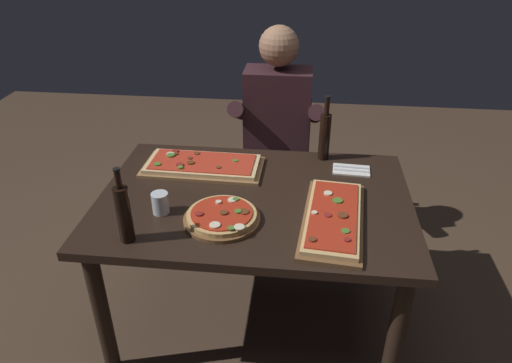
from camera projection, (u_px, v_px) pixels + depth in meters
The scene contains 11 objects.
ground_plane at pixel (255, 315), 2.49m from camera, with size 6.40×6.40×0.00m, color #4C3828.
dining_table at pixel (255, 214), 2.17m from camera, with size 1.40×0.96×0.74m.
pizza_rectangular_front at pixel (202, 165), 2.34m from camera, with size 0.60×0.29×0.05m.
pizza_rectangular_left at pixel (333, 217), 1.95m from camera, with size 0.30×0.60×0.05m.
pizza_round_far at pixel (222, 217), 1.95m from camera, with size 0.32×0.32×0.05m.
wine_bottle_dark at pixel (124, 213), 1.78m from camera, with size 0.06×0.06×0.32m.
oil_bottle_amber at pixel (325, 135), 2.38m from camera, with size 0.06×0.06×0.34m.
tumbler_near_camera at pixel (160, 204), 1.99m from camera, with size 0.07×0.07×0.09m.
napkin_cutlery_set at pixel (351, 170), 2.33m from camera, with size 0.19×0.12×0.01m.
diner_chair at pixel (277, 160), 2.98m from camera, with size 0.44×0.44×0.87m.
seated_diner at pixel (277, 130), 2.75m from camera, with size 0.53×0.41×1.33m.
Camera 1 is at (0.20, -1.79, 1.87)m, focal length 33.09 mm.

